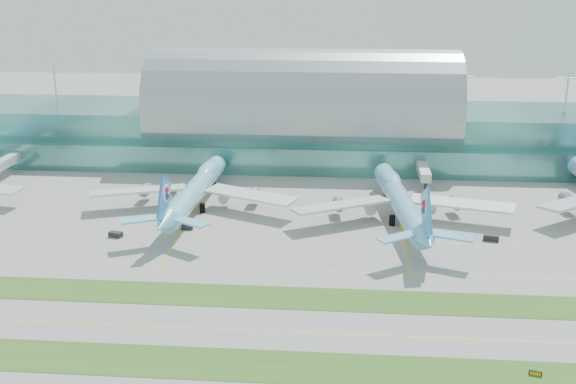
# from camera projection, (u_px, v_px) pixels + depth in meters

# --- Properties ---
(ground) EXTENTS (700.00, 700.00, 0.00)m
(ground) POSITION_uv_depth(u_px,v_px,m) (268.00, 301.00, 166.13)
(ground) COLOR gray
(ground) RESTS_ON ground
(terminal) EXTENTS (340.00, 69.10, 36.00)m
(terminal) POSITION_uv_depth(u_px,v_px,m) (303.00, 123.00, 284.14)
(terminal) COLOR #3D7A75
(terminal) RESTS_ON ground
(grass_strip_near) EXTENTS (420.00, 12.00, 0.08)m
(grass_strip_near) POSITION_uv_depth(u_px,v_px,m) (253.00, 365.00, 139.52)
(grass_strip_near) COLOR #2D591E
(grass_strip_near) RESTS_ON ground
(grass_strip_far) EXTENTS (420.00, 12.00, 0.08)m
(grass_strip_far) POSITION_uv_depth(u_px,v_px,m) (269.00, 297.00, 168.02)
(grass_strip_far) COLOR #2D591E
(grass_strip_far) RESTS_ON ground
(taxiline_b) EXTENTS (420.00, 0.35, 0.01)m
(taxiline_b) POSITION_uv_depth(u_px,v_px,m) (261.00, 331.00, 152.83)
(taxiline_b) COLOR yellow
(taxiline_b) RESTS_ON ground
(taxiline_c) EXTENTS (420.00, 0.35, 0.01)m
(taxiline_c) POSITION_uv_depth(u_px,v_px,m) (276.00, 270.00, 183.22)
(taxiline_c) COLOR yellow
(taxiline_c) RESTS_ON ground
(taxiline_d) EXTENTS (420.00, 0.35, 0.01)m
(taxiline_d) POSITION_uv_depth(u_px,v_px,m) (284.00, 238.00, 204.12)
(taxiline_d) COLOR yellow
(taxiline_d) RESTS_ON ground
(airliner_b) EXTENTS (66.67, 75.72, 20.84)m
(airliner_b) POSITION_uv_depth(u_px,v_px,m) (196.00, 188.00, 227.86)
(airliner_b) COLOR #6CCEEE
(airliner_b) RESTS_ON ground
(airliner_c) EXTENTS (66.92, 76.45, 21.05)m
(airliner_c) POSITION_uv_depth(u_px,v_px,m) (400.00, 200.00, 216.72)
(airliner_c) COLOR #67B2E4
(airliner_c) RESTS_ON ground
(gse_c) EXTENTS (4.18, 2.87, 1.49)m
(gse_c) POSITION_uv_depth(u_px,v_px,m) (116.00, 234.00, 204.93)
(gse_c) COLOR black
(gse_c) RESTS_ON ground
(gse_d) EXTENTS (3.55, 2.00, 1.36)m
(gse_d) POSITION_uv_depth(u_px,v_px,m) (187.00, 227.00, 210.67)
(gse_d) COLOR black
(gse_d) RESTS_ON ground
(gse_e) EXTENTS (4.39, 3.21, 1.70)m
(gse_e) POSITION_uv_depth(u_px,v_px,m) (407.00, 234.00, 205.23)
(gse_e) COLOR yellow
(gse_e) RESTS_ON ground
(gse_f) EXTENTS (4.67, 3.06, 1.75)m
(gse_f) POSITION_uv_depth(u_px,v_px,m) (491.00, 238.00, 202.16)
(gse_f) COLOR black
(gse_f) RESTS_ON ground
(taxiway_sign_east) EXTENTS (2.39, 0.91, 1.02)m
(taxiway_sign_east) POSITION_uv_depth(u_px,v_px,m) (535.00, 373.00, 135.93)
(taxiway_sign_east) COLOR black
(taxiway_sign_east) RESTS_ON ground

